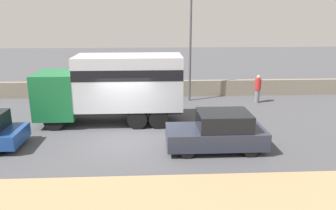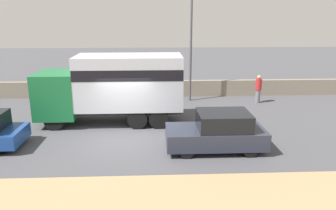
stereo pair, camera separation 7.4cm
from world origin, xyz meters
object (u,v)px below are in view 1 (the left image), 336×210
pedestrian (258,88)px  box_truck (115,85)px  street_lamp (191,31)px  car_hatchback (218,132)px

pedestrian → box_truck: bearing=-157.8°
street_lamp → pedestrian: size_ratio=4.35×
box_truck → car_hatchback: bearing=140.5°
street_lamp → box_truck: size_ratio=1.06×
car_hatchback → pedestrian: size_ratio=2.30×
car_hatchback → pedestrian: (3.89, 7.08, 0.14)m
pedestrian → car_hatchback: bearing=-118.8°
street_lamp → car_hatchback: street_lamp is taller
car_hatchback → street_lamp: bearing=-88.2°
car_hatchback → box_truck: bearing=-39.5°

